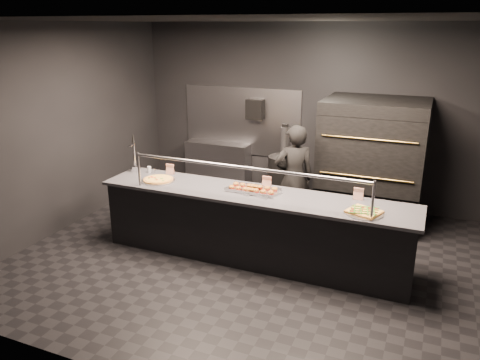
# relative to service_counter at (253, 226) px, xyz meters

# --- Properties ---
(room) EXTENTS (6.04, 6.00, 3.00)m
(room) POSITION_rel_service_counter_xyz_m (-0.02, 0.05, 1.03)
(room) COLOR black
(room) RESTS_ON ground
(service_counter) EXTENTS (4.10, 0.78, 1.37)m
(service_counter) POSITION_rel_service_counter_xyz_m (0.00, 0.00, 0.00)
(service_counter) COLOR black
(service_counter) RESTS_ON ground
(pizza_oven) EXTENTS (1.50, 1.23, 1.91)m
(pizza_oven) POSITION_rel_service_counter_xyz_m (1.20, 1.90, 0.50)
(pizza_oven) COLOR black
(pizza_oven) RESTS_ON ground
(prep_shelf) EXTENTS (1.20, 0.35, 0.90)m
(prep_shelf) POSITION_rel_service_counter_xyz_m (-1.60, 2.32, -0.01)
(prep_shelf) COLOR #99999E
(prep_shelf) RESTS_ON ground
(towel_dispenser) EXTENTS (0.30, 0.20, 0.35)m
(towel_dispenser) POSITION_rel_service_counter_xyz_m (-0.90, 2.39, 1.09)
(towel_dispenser) COLOR black
(towel_dispenser) RESTS_ON room
(fire_extinguisher) EXTENTS (0.14, 0.14, 0.51)m
(fire_extinguisher) POSITION_rel_service_counter_xyz_m (-0.35, 2.40, 0.60)
(fire_extinguisher) COLOR #B2B2B7
(fire_extinguisher) RESTS_ON room
(beer_tap) EXTENTS (0.15, 0.21, 0.57)m
(beer_tap) POSITION_rel_service_counter_xyz_m (-1.92, 0.20, 0.62)
(beer_tap) COLOR silver
(beer_tap) RESTS_ON service_counter
(round_pizza) EXTENTS (0.47, 0.47, 0.03)m
(round_pizza) POSITION_rel_service_counter_xyz_m (-1.38, -0.04, 0.47)
(round_pizza) COLOR silver
(round_pizza) RESTS_ON service_counter
(slider_tray_a) EXTENTS (0.49, 0.43, 0.07)m
(slider_tray_a) POSITION_rel_service_counter_xyz_m (-0.16, 0.07, 0.48)
(slider_tray_a) COLOR silver
(slider_tray_a) RESTS_ON service_counter
(slider_tray_b) EXTENTS (0.52, 0.46, 0.07)m
(slider_tray_b) POSITION_rel_service_counter_xyz_m (0.09, 0.06, 0.48)
(slider_tray_b) COLOR silver
(slider_tray_b) RESTS_ON service_counter
(square_pizza) EXTENTS (0.43, 0.43, 0.05)m
(square_pizza) POSITION_rel_service_counter_xyz_m (1.40, -0.15, 0.47)
(square_pizza) COLOR silver
(square_pizza) RESTS_ON service_counter
(condiment_jar) EXTENTS (0.14, 0.05, 0.09)m
(condiment_jar) POSITION_rel_service_counter_xyz_m (-1.67, 0.23, 0.50)
(condiment_jar) COLOR silver
(condiment_jar) RESTS_ON service_counter
(tent_cards) EXTENTS (2.77, 0.04, 0.15)m
(tent_cards) POSITION_rel_service_counter_xyz_m (-0.01, 0.28, 0.53)
(tent_cards) COLOR white
(tent_cards) RESTS_ON service_counter
(trash_bin) EXTENTS (0.51, 0.51, 0.84)m
(trash_bin) POSITION_rel_service_counter_xyz_m (-0.26, 2.07, -0.04)
(trash_bin) COLOR black
(trash_bin) RESTS_ON ground
(worker) EXTENTS (0.70, 0.63, 1.61)m
(worker) POSITION_rel_service_counter_xyz_m (0.20, 1.11, 0.34)
(worker) COLOR black
(worker) RESTS_ON ground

